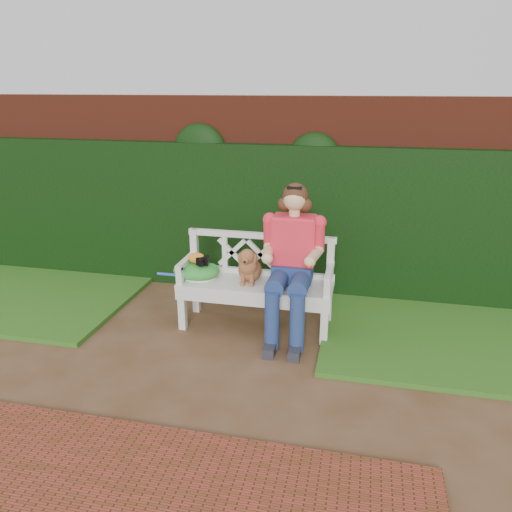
# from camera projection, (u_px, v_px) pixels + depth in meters

# --- Properties ---
(ground) EXTENTS (60.00, 60.00, 0.00)m
(ground) POSITION_uv_depth(u_px,v_px,m) (194.00, 356.00, 4.48)
(ground) COLOR #4D3118
(brick_wall) EXTENTS (10.00, 0.30, 2.20)m
(brick_wall) POSITION_uv_depth(u_px,v_px,m) (244.00, 193.00, 5.87)
(brick_wall) COLOR maroon
(brick_wall) RESTS_ON ground
(ivy_hedge) EXTENTS (10.00, 0.18, 1.70)m
(ivy_hedge) POSITION_uv_depth(u_px,v_px,m) (239.00, 218.00, 5.75)
(ivy_hedge) COLOR #0E3309
(ivy_hedge) RESTS_ON ground
(grass_left) EXTENTS (2.60, 2.00, 0.05)m
(grass_left) POSITION_uv_depth(u_px,v_px,m) (24.00, 292.00, 5.80)
(grass_left) COLOR #1C5A16
(grass_left) RESTS_ON ground
(grass_right) EXTENTS (2.60, 2.00, 0.05)m
(grass_right) POSITION_uv_depth(u_px,v_px,m) (461.00, 335.00, 4.80)
(grass_right) COLOR #1C5A16
(grass_right) RESTS_ON ground
(brick_paving) EXTENTS (4.00, 1.20, 0.03)m
(brick_paving) POSITION_uv_depth(u_px,v_px,m) (105.00, 488.00, 3.00)
(brick_paving) COLOR brown
(brick_paving) RESTS_ON ground
(garden_bench) EXTENTS (1.60, 0.66, 0.48)m
(garden_bench) POSITION_uv_depth(u_px,v_px,m) (256.00, 304.00, 4.97)
(garden_bench) COLOR white
(garden_bench) RESTS_ON ground
(seated_woman) EXTENTS (0.90, 1.01, 1.47)m
(seated_woman) POSITION_uv_depth(u_px,v_px,m) (293.00, 261.00, 4.71)
(seated_woman) COLOR #FF586A
(seated_woman) RESTS_ON ground
(dog) EXTENTS (0.30, 0.37, 0.37)m
(dog) POSITION_uv_depth(u_px,v_px,m) (249.00, 264.00, 4.84)
(dog) COLOR #A85A30
(dog) RESTS_ON garden_bench
(tennis_racket) EXTENTS (0.65, 0.30, 0.03)m
(tennis_racket) POSITION_uv_depth(u_px,v_px,m) (196.00, 277.00, 4.98)
(tennis_racket) COLOR silver
(tennis_racket) RESTS_ON garden_bench
(green_bag) EXTENTS (0.47, 0.37, 0.16)m
(green_bag) POSITION_uv_depth(u_px,v_px,m) (196.00, 270.00, 4.97)
(green_bag) COLOR green
(green_bag) RESTS_ON garden_bench
(camera_item) EXTENTS (0.13, 0.10, 0.08)m
(camera_item) POSITION_uv_depth(u_px,v_px,m) (203.00, 260.00, 4.90)
(camera_item) COLOR black
(camera_item) RESTS_ON green_bag
(baseball_glove) EXTENTS (0.18, 0.15, 0.11)m
(baseball_glove) POSITION_uv_depth(u_px,v_px,m) (197.00, 258.00, 4.93)
(baseball_glove) COLOR orange
(baseball_glove) RESTS_ON green_bag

